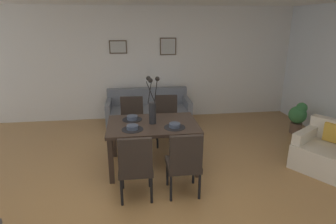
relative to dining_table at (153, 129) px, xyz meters
name	(u,v)px	position (x,y,z in m)	size (l,w,h in m)	color
ground_plane	(155,191)	(-0.04, -0.71, -0.65)	(9.00, 9.00, 0.00)	#A87A47
back_wall_panel	(142,64)	(-0.04, 2.54, 0.65)	(9.00, 0.10, 2.60)	silver
dining_table	(153,129)	(0.00, 0.00, 0.00)	(1.40, 0.97, 0.74)	#33261E
dining_chair_near_left	(136,165)	(-0.29, -0.87, -0.14)	(0.44, 0.44, 0.92)	black
dining_chair_near_right	(132,119)	(-0.32, 0.88, -0.14)	(0.46, 0.46, 0.92)	black
dining_chair_far_left	(184,161)	(0.34, -0.86, -0.14)	(0.44, 0.44, 0.92)	black
dining_chair_far_right	(167,117)	(0.34, 0.91, -0.14)	(0.46, 0.46, 0.92)	black
centerpiece_vase	(152,106)	(0.00, 0.00, 0.37)	(0.21, 0.23, 0.73)	#232326
placemat_near_left	(132,129)	(-0.32, -0.22, 0.09)	(0.32, 0.32, 0.01)	black
bowl_near_left	(132,127)	(-0.32, -0.22, 0.13)	(0.17, 0.17, 0.07)	#475166
placemat_near_right	(132,119)	(-0.32, 0.22, 0.09)	(0.32, 0.32, 0.01)	black
bowl_near_right	(132,117)	(-0.32, 0.22, 0.13)	(0.17, 0.17, 0.07)	#475166
placemat_far_left	(175,127)	(0.32, -0.22, 0.09)	(0.32, 0.32, 0.01)	black
bowl_far_left	(175,125)	(0.32, -0.22, 0.13)	(0.17, 0.17, 0.07)	#475166
sofa	(148,113)	(0.05, 1.91, -0.37)	(1.83, 0.84, 0.80)	slate
armchair	(327,152)	(2.73, -0.44, -0.37)	(1.11, 1.11, 0.75)	beige
framed_picture_left	(118,47)	(-0.57, 2.47, 1.05)	(0.40, 0.03, 0.30)	#473828
framed_picture_center	(168,46)	(0.57, 2.47, 1.05)	(0.38, 0.03, 0.40)	#473828
potted_plant	(298,116)	(3.12, 1.03, -0.28)	(0.36, 0.36, 0.67)	brown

